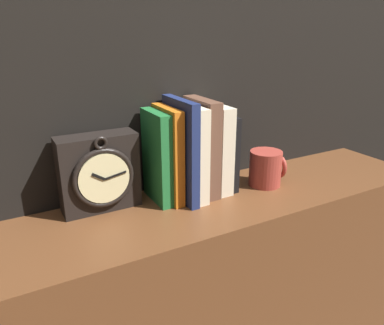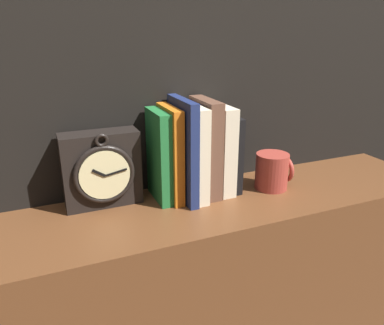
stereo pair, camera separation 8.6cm
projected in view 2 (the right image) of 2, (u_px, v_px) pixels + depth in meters
wall_back at (165, 7)px, 0.89m from camera, size 6.00×0.05×2.60m
clock at (102, 170)px, 0.88m from camera, size 0.18×0.08×0.19m
book_slot0_green at (159, 156)px, 0.91m from camera, size 0.03×0.12×0.22m
book_slot1_orange at (170, 154)px, 0.91m from camera, size 0.02×0.13×0.23m
book_slot2_navy at (182, 150)px, 0.91m from camera, size 0.02×0.15×0.25m
book_slot3_cream at (192, 152)px, 0.92m from camera, size 0.03×0.15×0.23m
book_slot4_brown at (205, 148)px, 0.94m from camera, size 0.03×0.13×0.24m
book_slot5_cream at (219, 149)px, 0.96m from camera, size 0.04×0.13×0.23m
book_slot6_black at (229, 152)px, 0.98m from camera, size 0.02×0.12×0.20m
mug at (273, 171)px, 0.99m from camera, size 0.09×0.09×0.10m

